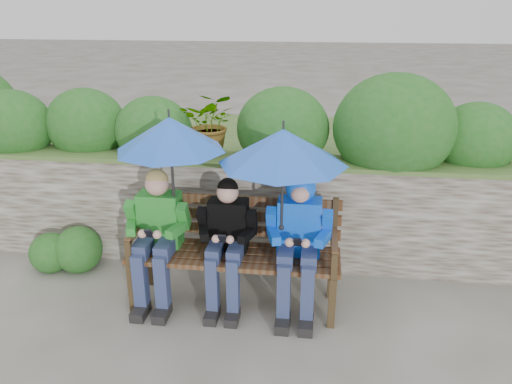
# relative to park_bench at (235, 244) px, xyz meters

# --- Properties ---
(ground) EXTENTS (60.00, 60.00, 0.00)m
(ground) POSITION_rel_park_bench_xyz_m (0.16, -0.02, -0.51)
(ground) COLOR #5C5A4D
(ground) RESTS_ON ground
(garden_backdrop) EXTENTS (8.00, 2.84, 1.84)m
(garden_backdrop) POSITION_rel_park_bench_xyz_m (0.05, 1.58, 0.11)
(garden_backdrop) COLOR brown
(garden_backdrop) RESTS_ON ground
(park_bench) EXTENTS (1.70, 0.50, 0.90)m
(park_bench) POSITION_rel_park_bench_xyz_m (0.00, 0.00, 0.00)
(park_bench) COLOR #3A2C19
(park_bench) RESTS_ON ground
(boy_left) EXTENTS (0.51, 0.59, 1.13)m
(boy_left) POSITION_rel_park_bench_xyz_m (-0.63, -0.08, 0.12)
(boy_left) COLOR #277A2D
(boy_left) RESTS_ON ground
(boy_middle) EXTENTS (0.47, 0.54, 1.08)m
(boy_middle) POSITION_rel_park_bench_xyz_m (-0.06, -0.08, 0.10)
(boy_middle) COLOR black
(boy_middle) RESTS_ON ground
(boy_right) EXTENTS (0.51, 0.62, 1.14)m
(boy_right) POSITION_rel_park_bench_xyz_m (0.52, -0.07, 0.17)
(boy_right) COLOR blue
(boy_right) RESTS_ON ground
(umbrella_left) EXTENTS (0.86, 0.86, 0.94)m
(umbrella_left) POSITION_rel_park_bench_xyz_m (-0.49, -0.03, 0.91)
(umbrella_left) COLOR blue
(umbrella_left) RESTS_ON ground
(umbrella_right) EXTENTS (0.97, 0.97, 0.87)m
(umbrella_right) POSITION_rel_park_bench_xyz_m (0.38, -0.08, 0.86)
(umbrella_right) COLOR blue
(umbrella_right) RESTS_ON ground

